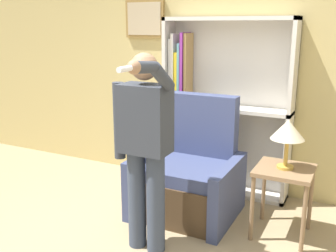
{
  "coord_description": "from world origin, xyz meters",
  "views": [
    {
      "loc": [
        1.21,
        -2.14,
        1.82
      ],
      "look_at": [
        -0.25,
        0.78,
        0.98
      ],
      "focal_mm": 42.0,
      "sensor_mm": 36.0,
      "label": 1
    }
  ],
  "objects_px": {
    "side_table": "(284,179)",
    "bookcase": "(211,110)",
    "table_lamp": "(288,131)",
    "person_standing": "(144,143)",
    "armchair": "(189,177)"
  },
  "relations": [
    {
      "from": "person_standing",
      "to": "table_lamp",
      "type": "relative_size",
      "value": 3.79
    },
    {
      "from": "bookcase",
      "to": "person_standing",
      "type": "xyz_separation_m",
      "value": [
        -0.02,
        -1.45,
        0.01
      ]
    },
    {
      "from": "bookcase",
      "to": "armchair",
      "type": "relative_size",
      "value": 1.66
    },
    {
      "from": "bookcase",
      "to": "side_table",
      "type": "bearing_deg",
      "value": -37.22
    },
    {
      "from": "side_table",
      "to": "table_lamp",
      "type": "distance_m",
      "value": 0.43
    },
    {
      "from": "bookcase",
      "to": "person_standing",
      "type": "bearing_deg",
      "value": -90.62
    },
    {
      "from": "table_lamp",
      "to": "side_table",
      "type": "bearing_deg",
      "value": -90.0
    },
    {
      "from": "bookcase",
      "to": "armchair",
      "type": "distance_m",
      "value": 0.87
    },
    {
      "from": "person_standing",
      "to": "side_table",
      "type": "relative_size",
      "value": 2.59
    },
    {
      "from": "armchair",
      "to": "table_lamp",
      "type": "height_order",
      "value": "armchair"
    },
    {
      "from": "side_table",
      "to": "bookcase",
      "type": "bearing_deg",
      "value": 142.78
    },
    {
      "from": "bookcase",
      "to": "side_table",
      "type": "distance_m",
      "value": 1.25
    },
    {
      "from": "person_standing",
      "to": "armchair",
      "type": "bearing_deg",
      "value": 86.3
    },
    {
      "from": "armchair",
      "to": "table_lamp",
      "type": "relative_size",
      "value": 2.68
    },
    {
      "from": "armchair",
      "to": "bookcase",
      "type": "bearing_deg",
      "value": 93.02
    }
  ]
}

